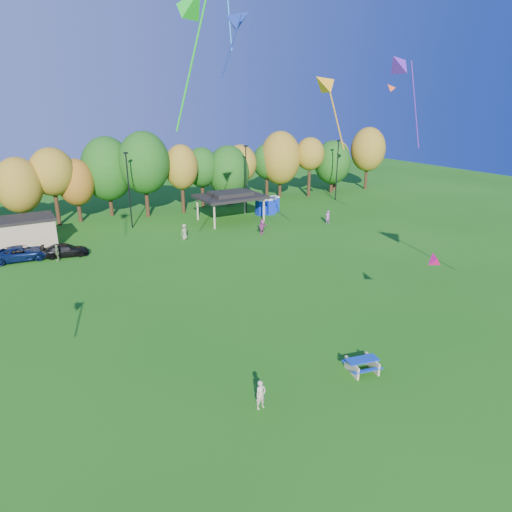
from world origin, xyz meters
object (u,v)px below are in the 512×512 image
picnic_table (362,364)px  car_d (65,250)px  car_c (21,253)px  porta_potties (268,206)px  kite_flyer (261,395)px

picnic_table → car_d: bearing=122.7°
car_d → car_c: bearing=88.4°
car_d → picnic_table: bearing=-147.9°
car_c → car_d: 3.97m
car_d → porta_potties: bearing=-67.9°
porta_potties → car_c: size_ratio=0.73×
porta_potties → car_d: size_ratio=0.85×
kite_flyer → car_d: size_ratio=0.36×
picnic_table → car_c: 34.79m
kite_flyer → car_d: kite_flyer is taller
car_c → car_d: bearing=-98.2°
picnic_table → kite_flyer: (-6.75, 0.14, 0.33)m
porta_potties → car_c: porta_potties is taller
porta_potties → picnic_table: size_ratio=1.76×
porta_potties → picnic_table: 38.70m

